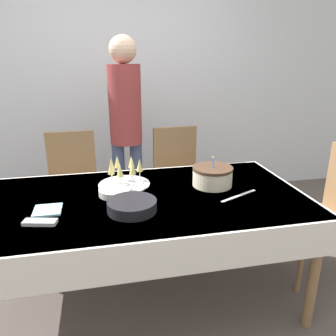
{
  "coord_description": "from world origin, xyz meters",
  "views": [
    {
      "loc": [
        -0.21,
        -1.84,
        1.57
      ],
      "look_at": [
        0.21,
        0.16,
        0.87
      ],
      "focal_mm": 35.0,
      "sensor_mm": 36.0,
      "label": 1
    }
  ],
  "objects_px": {
    "dining_chair_far_left": "(73,185)",
    "person_standing": "(126,119)",
    "champagne_tray": "(124,173)",
    "birthday_cake": "(212,176)",
    "plate_stack_dessert": "(115,192)",
    "plate_stack_main": "(132,206)",
    "dining_chair_far_right": "(178,177)",
    "dining_chair_right_end": "(328,208)"
  },
  "relations": [
    {
      "from": "plate_stack_dessert",
      "to": "person_standing",
      "type": "xyz_separation_m",
      "value": [
        0.16,
        0.93,
        0.29
      ]
    },
    {
      "from": "dining_chair_far_left",
      "to": "dining_chair_far_right",
      "type": "xyz_separation_m",
      "value": [
        0.91,
        -0.0,
        0.0
      ]
    },
    {
      "from": "birthday_cake",
      "to": "plate_stack_main",
      "type": "bearing_deg",
      "value": -153.93
    },
    {
      "from": "dining_chair_far_left",
      "to": "birthday_cake",
      "type": "height_order",
      "value": "dining_chair_far_left"
    },
    {
      "from": "champagne_tray",
      "to": "plate_stack_dessert",
      "type": "distance_m",
      "value": 0.19
    },
    {
      "from": "dining_chair_far_left",
      "to": "champagne_tray",
      "type": "bearing_deg",
      "value": -57.91
    },
    {
      "from": "dining_chair_right_end",
      "to": "champagne_tray",
      "type": "xyz_separation_m",
      "value": [
        -1.42,
        0.23,
        0.29
      ]
    },
    {
      "from": "dining_chair_far_left",
      "to": "dining_chair_right_end",
      "type": "xyz_separation_m",
      "value": [
        1.81,
        -0.85,
        0.0
      ]
    },
    {
      "from": "dining_chair_far_right",
      "to": "person_standing",
      "type": "xyz_separation_m",
      "value": [
        -0.44,
        0.16,
        0.52
      ]
    },
    {
      "from": "dining_chair_far_right",
      "to": "plate_stack_dessert",
      "type": "relative_size",
      "value": 4.84
    },
    {
      "from": "birthday_cake",
      "to": "plate_stack_main",
      "type": "height_order",
      "value": "birthday_cake"
    },
    {
      "from": "dining_chair_far_left",
      "to": "plate_stack_dessert",
      "type": "bearing_deg",
      "value": -67.8
    },
    {
      "from": "birthday_cake",
      "to": "plate_stack_main",
      "type": "relative_size",
      "value": 0.97
    },
    {
      "from": "dining_chair_far_left",
      "to": "birthday_cake",
      "type": "relative_size",
      "value": 3.66
    },
    {
      "from": "dining_chair_right_end",
      "to": "champagne_tray",
      "type": "height_order",
      "value": "dining_chair_right_end"
    },
    {
      "from": "dining_chair_far_left",
      "to": "person_standing",
      "type": "relative_size",
      "value": 0.56
    },
    {
      "from": "dining_chair_far_left",
      "to": "plate_stack_dessert",
      "type": "distance_m",
      "value": 0.87
    },
    {
      "from": "dining_chair_far_right",
      "to": "dining_chair_right_end",
      "type": "xyz_separation_m",
      "value": [
        0.9,
        -0.85,
        0.0
      ]
    },
    {
      "from": "plate_stack_dessert",
      "to": "dining_chair_right_end",
      "type": "bearing_deg",
      "value": -2.84
    },
    {
      "from": "dining_chair_far_left",
      "to": "person_standing",
      "type": "distance_m",
      "value": 0.72
    },
    {
      "from": "dining_chair_far_left",
      "to": "dining_chair_far_right",
      "type": "height_order",
      "value": "same"
    },
    {
      "from": "dining_chair_far_right",
      "to": "champagne_tray",
      "type": "distance_m",
      "value": 0.86
    },
    {
      "from": "plate_stack_main",
      "to": "plate_stack_dessert",
      "type": "relative_size",
      "value": 1.37
    },
    {
      "from": "dining_chair_far_left",
      "to": "plate_stack_dessert",
      "type": "xyz_separation_m",
      "value": [
        0.32,
        -0.78,
        0.23
      ]
    },
    {
      "from": "dining_chair_far_right",
      "to": "dining_chair_right_end",
      "type": "relative_size",
      "value": 1.0
    },
    {
      "from": "dining_chair_far_left",
      "to": "plate_stack_main",
      "type": "relative_size",
      "value": 3.53
    },
    {
      "from": "plate_stack_main",
      "to": "dining_chair_far_right",
      "type": "bearing_deg",
      "value": 63.32
    },
    {
      "from": "plate_stack_dessert",
      "to": "person_standing",
      "type": "relative_size",
      "value": 0.12
    },
    {
      "from": "dining_chair_right_end",
      "to": "birthday_cake",
      "type": "bearing_deg",
      "value": 173.18
    },
    {
      "from": "dining_chair_right_end",
      "to": "birthday_cake",
      "type": "xyz_separation_m",
      "value": [
        -0.85,
        0.1,
        0.27
      ]
    },
    {
      "from": "birthday_cake",
      "to": "plate_stack_dessert",
      "type": "xyz_separation_m",
      "value": [
        -0.65,
        -0.03,
        -0.04
      ]
    },
    {
      "from": "champagne_tray",
      "to": "person_standing",
      "type": "distance_m",
      "value": 0.81
    },
    {
      "from": "person_standing",
      "to": "plate_stack_main",
      "type": "bearing_deg",
      "value": -93.83
    },
    {
      "from": "dining_chair_far_left",
      "to": "birthday_cake",
      "type": "xyz_separation_m",
      "value": [
        0.96,
        -0.75,
        0.27
      ]
    },
    {
      "from": "dining_chair_far_right",
      "to": "champagne_tray",
      "type": "height_order",
      "value": "dining_chair_far_right"
    },
    {
      "from": "dining_chair_far_left",
      "to": "dining_chair_right_end",
      "type": "height_order",
      "value": "same"
    },
    {
      "from": "dining_chair_far_left",
      "to": "dining_chair_right_end",
      "type": "distance_m",
      "value": 2.0
    },
    {
      "from": "dining_chair_far_left",
      "to": "champagne_tray",
      "type": "distance_m",
      "value": 0.78
    },
    {
      "from": "champagne_tray",
      "to": "plate_stack_dessert",
      "type": "height_order",
      "value": "champagne_tray"
    },
    {
      "from": "dining_chair_far_left",
      "to": "champagne_tray",
      "type": "xyz_separation_m",
      "value": [
        0.39,
        -0.62,
        0.29
      ]
    },
    {
      "from": "dining_chair_right_end",
      "to": "plate_stack_main",
      "type": "relative_size",
      "value": 3.53
    },
    {
      "from": "birthday_cake",
      "to": "champagne_tray",
      "type": "height_order",
      "value": "birthday_cake"
    }
  ]
}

